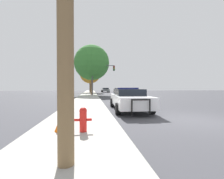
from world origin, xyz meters
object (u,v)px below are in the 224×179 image
object	(u,v)px
fire_hydrant	(83,119)
traffic_cone	(61,123)
tree_sidewalk_far	(90,73)
tree_sidewalk_mid	(92,63)
car_background_oncoming	(119,91)
car_background_distant	(105,90)
traffic_light	(101,73)
police_car	(129,99)

from	to	relation	value
fire_hydrant	traffic_cone	distance (m)	0.74
tree_sidewalk_far	tree_sidewalk_mid	world-z (taller)	tree_sidewalk_mid
car_background_oncoming	car_background_distant	distance (m)	9.26
traffic_light	car_background_oncoming	distance (m)	9.43
tree_sidewalk_mid	traffic_cone	world-z (taller)	tree_sidewalk_mid
police_car	car_background_oncoming	distance (m)	24.14
car_background_distant	tree_sidewalk_mid	size ratio (longest dim) A/B	0.48
fire_hydrant	tree_sidewalk_mid	xyz separation A→B (m)	(0.32, 22.90, 5.41)
traffic_light	tree_sidewalk_mid	xyz separation A→B (m)	(-1.64, 1.80, 2.09)
car_background_distant	traffic_cone	xyz separation A→B (m)	(-4.85, -37.53, -0.33)
fire_hydrant	traffic_light	size ratio (longest dim) A/B	0.14
car_background_distant	tree_sidewalk_far	xyz separation A→B (m)	(-4.21, -4.14, 4.39)
traffic_light	tree_sidewalk_far	size ratio (longest dim) A/B	0.69
car_background_distant	tree_sidewalk_mid	bearing A→B (deg)	-107.28
police_car	car_background_distant	distance (m)	32.82
tree_sidewalk_far	car_background_distant	bearing A→B (deg)	44.53
police_car	car_background_oncoming	xyz separation A→B (m)	(3.80, 23.84, -0.06)
tree_sidewalk_far	tree_sidewalk_mid	xyz separation A→B (m)	(0.38, -10.65, 0.86)
police_car	car_background_distant	bearing A→B (deg)	-90.15
tree_sidewalk_far	traffic_light	bearing A→B (deg)	-80.80
car_background_oncoming	traffic_light	bearing A→B (deg)	57.28
police_car	fire_hydrant	distance (m)	5.60
tree_sidewalk_far	traffic_cone	world-z (taller)	tree_sidewalk_far
fire_hydrant	car_background_distant	size ratio (longest dim) A/B	0.18
car_background_oncoming	traffic_cone	world-z (taller)	car_background_oncoming
tree_sidewalk_mid	police_car	bearing A→B (deg)	-82.49
police_car	fire_hydrant	bearing A→B (deg)	63.59
car_background_oncoming	traffic_cone	xyz separation A→B (m)	(-7.19, -28.58, -0.32)
fire_hydrant	traffic_light	world-z (taller)	traffic_light
traffic_cone	car_background_distant	bearing A→B (deg)	82.64
traffic_light	tree_sidewalk_mid	bearing A→B (deg)	132.34
tree_sidewalk_mid	car_background_distant	bearing A→B (deg)	75.49
car_background_oncoming	traffic_cone	bearing A→B (deg)	73.87
traffic_cone	traffic_light	bearing A→B (deg)	82.77
police_car	car_background_distant	world-z (taller)	police_car
traffic_light	car_background_distant	xyz separation A→B (m)	(2.19, 16.59, -3.17)
car_background_distant	traffic_light	bearing A→B (deg)	-100.29
tree_sidewalk_far	police_car	bearing A→B (deg)	-84.51
fire_hydrant	tree_sidewalk_mid	bearing A→B (deg)	89.19
police_car	tree_sidewalk_far	distance (m)	29.11
police_car	tree_sidewalk_mid	distance (m)	18.89
tree_sidewalk_far	tree_sidewalk_mid	size ratio (longest dim) A/B	0.85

